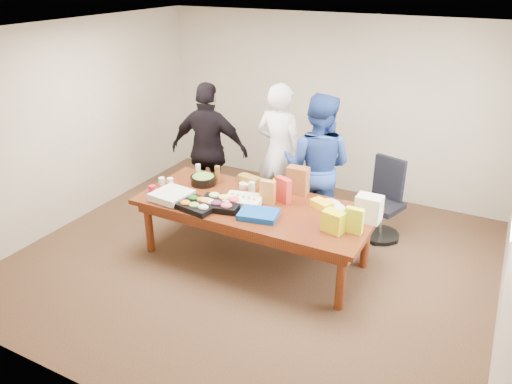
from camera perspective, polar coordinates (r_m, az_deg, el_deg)
The scene contains 36 objects.
floor at distance 6.20m, azimuth -0.18°, elevation -7.71°, with size 5.50×5.00×0.02m, color #47301E.
ceiling at distance 5.26m, azimuth -0.23°, elevation 18.13°, with size 5.50×5.00×0.02m, color white.
wall_back at distance 7.78m, azimuth 8.55°, elevation 9.86°, with size 5.50×0.04×2.70m, color beige.
wall_front at distance 3.79m, azimuth -18.33°, elevation -7.97°, with size 5.50×0.04×2.70m, color beige.
wall_left at distance 7.23m, azimuth -20.05°, elevation 7.46°, with size 0.04×5.00×2.70m, color beige.
conference_table at distance 6.00m, azimuth -0.19°, elevation -4.60°, with size 2.80×1.20×0.75m, color #4C1C0F.
office_chair at distance 6.61m, azimuth 14.44°, elevation -1.20°, with size 0.52×0.52×1.03m, color black.
person_center at distance 6.80m, azimuth 2.73°, elevation 4.53°, with size 0.71×0.46×1.93m, color white.
person_right at distance 6.40m, azimuth 7.06°, elevation 2.91°, with size 0.93×0.72×1.91m, color navy.
person_left at distance 6.97m, azimuth -5.40°, elevation 4.81°, with size 1.12×0.46×1.90m, color black.
veggie_tray at distance 5.74m, azimuth -6.68°, elevation -1.59°, with size 0.44×0.35×0.07m, color black.
fruit_tray at distance 5.76m, azimuth -4.13°, elevation -1.37°, with size 0.48×0.38×0.07m, color black.
sheet_cake at distance 5.84m, azimuth -1.46°, elevation -0.94°, with size 0.43×0.32×0.07m, color white.
salad_bowl at distance 6.37m, azimuth -6.10°, elevation 1.39°, with size 0.33×0.33×0.11m, color black.
chip_bag_blue at distance 5.52m, azimuth 0.30°, elevation -2.59°, with size 0.43×0.32×0.06m, color #0D46A4.
chip_bag_red at distance 5.83m, azimuth 3.14°, elevation 0.24°, with size 0.21×0.09×0.30m, color red.
chip_bag_yellow at distance 5.26m, azimuth 11.26°, elevation -3.26°, with size 0.19×0.08×0.28m, color #E2F61F.
chip_bag_orange at distance 5.80m, azimuth 1.36°, elevation 0.04°, with size 0.18×0.08×0.28m, color #C88335.
mayo_jar at distance 6.13m, azimuth -0.49°, elevation 0.63°, with size 0.08×0.08×0.12m, color silver.
mustard_bottle at distance 6.07m, azimuth 2.26°, elevation 0.69°, with size 0.06×0.06×0.18m, color yellow.
dressing_bottle at distance 6.39m, azimuth -4.45°, elevation 2.08°, with size 0.07×0.07×0.22m, color brown.
ranch_bottle at distance 6.53m, azimuth -6.68°, elevation 2.38°, with size 0.07×0.07×0.20m, color beige.
banana_bunch at distance 5.77m, azimuth 7.59°, elevation -1.43°, with size 0.26×0.15×0.09m, color yellow.
bread_loaf at distance 6.30m, azimuth -0.75°, elevation 1.32°, with size 0.30×0.13×0.12m, color #8A5F20.
kraft_bag at distance 6.06m, azimuth 4.84°, elevation 1.35°, with size 0.26×0.15×0.34m, color brown.
red_cup at distance 6.19m, azimuth -11.89°, elevation 0.26°, with size 0.08×0.08×0.11m, color red.
clear_cup_a at distance 6.37m, azimuth -9.85°, elevation 1.13°, with size 0.08×0.08×0.11m, color white.
clear_cup_b at distance 6.41m, azimuth -10.82°, elevation 1.20°, with size 0.08×0.08×0.11m, color silver.
pizza_box_lower at distance 6.04m, azimuth -9.70°, elevation -0.54°, with size 0.41×0.41×0.05m, color white.
pizza_box_upper at distance 6.00m, azimuth -9.70°, elevation -0.22°, with size 0.41×0.41×0.05m, color beige.
plate_a at distance 5.86m, azimuth 8.37°, elevation -1.40°, with size 0.29×0.29×0.02m, color silver.
plate_b at distance 5.80m, azimuth 9.17°, elevation -1.79°, with size 0.22×0.22×0.01m, color white.
dip_bowl_a at distance 5.99m, azimuth 2.58°, elevation -0.31°, with size 0.15×0.15×0.06m, color #F7E6BC.
dip_bowl_b at distance 6.25m, azimuth -1.32°, elevation 0.78°, with size 0.14×0.14×0.06m, color #F6E4B9.
grocery_bag_white at distance 5.53m, azimuth 12.89°, elevation -1.86°, with size 0.27×0.20×0.29m, color white.
grocery_bag_yellow at distance 5.26m, azimuth 8.97°, elevation -3.37°, with size 0.23×0.16×0.23m, color yellow.
Camera 1 is at (2.44, -4.62, 3.32)m, focal length 34.66 mm.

